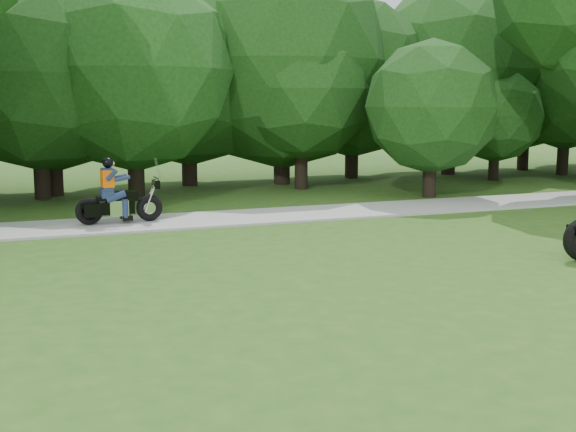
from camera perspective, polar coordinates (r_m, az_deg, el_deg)
ground at (r=11.47m, az=16.46°, el=-5.82°), size 100.00×100.00×0.00m
walkway at (r=18.34m, az=1.29°, el=0.18°), size 60.00×2.20×0.06m
tree_line at (r=24.39m, az=-4.75°, el=11.06°), size 39.46×12.39×7.80m
touring_motorcycle at (r=17.13m, az=-13.59°, el=1.28°), size 2.02×0.60×1.54m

